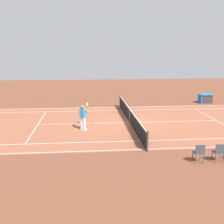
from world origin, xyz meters
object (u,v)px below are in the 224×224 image
object	(u,v)px
tennis_net	(130,116)
equipment_cart_tarped	(205,98)
tennis_player_near	(83,116)
spectator_chair_2	(219,151)
tennis_ball	(122,114)
spectator_chair_3	(199,152)

from	to	relation	value
tennis_net	equipment_cart_tarped	distance (m)	10.86
tennis_player_near	spectator_chair_2	size ratio (longest dim) A/B	1.93
tennis_ball	spectator_chair_2	bearing A→B (deg)	108.01
tennis_player_near	spectator_chair_2	bearing A→B (deg)	136.95
tennis_net	tennis_player_near	distance (m)	3.66
tennis_ball	spectator_chair_3	size ratio (longest dim) A/B	0.08
spectator_chair_2	equipment_cart_tarped	distance (m)	15.27
spectator_chair_2	spectator_chair_3	world-z (taller)	same
tennis_net	tennis_ball	distance (m)	2.55
tennis_player_near	spectator_chair_3	world-z (taller)	tennis_player_near
spectator_chair_3	equipment_cart_tarped	distance (m)	15.63
tennis_player_near	equipment_cart_tarped	distance (m)	14.45
spectator_chair_3	equipment_cart_tarped	size ratio (longest dim) A/B	0.70
spectator_chair_3	equipment_cart_tarped	world-z (taller)	spectator_chair_3
tennis_player_near	tennis_net	bearing A→B (deg)	-153.30
tennis_net	tennis_ball	size ratio (longest dim) A/B	177.27
equipment_cart_tarped	tennis_player_near	bearing A→B (deg)	35.80
tennis_player_near	spectator_chair_2	distance (m)	8.51
tennis_ball	tennis_player_near	bearing A→B (deg)	54.16
tennis_player_near	tennis_ball	size ratio (longest dim) A/B	25.71
tennis_net	spectator_chair_3	xyz separation A→B (m)	(-2.03, 7.44, 0.03)
tennis_player_near	spectator_chair_2	world-z (taller)	tennis_player_near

